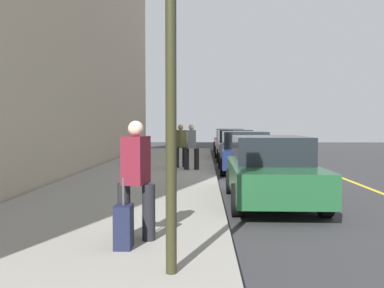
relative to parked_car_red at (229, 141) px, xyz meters
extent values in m
plane|color=#333335|center=(11.67, -0.19, -0.76)|extent=(56.00, 56.00, 0.00)
cube|color=gray|center=(11.67, -3.49, -0.68)|extent=(28.00, 4.60, 0.15)
cube|color=gold|center=(11.67, 3.01, -0.75)|extent=(28.00, 0.14, 0.01)
cylinder|color=black|center=(1.34, 0.85, -0.44)|extent=(0.64, 0.23, 0.64)
cylinder|color=black|center=(1.35, -0.83, -0.44)|extent=(0.64, 0.23, 0.64)
cylinder|color=black|center=(-1.24, 0.83, -0.44)|extent=(0.64, 0.23, 0.64)
cylinder|color=black|center=(-1.22, -0.85, -0.44)|extent=(0.64, 0.23, 0.64)
cube|color=maroon|center=(0.06, 0.00, -0.16)|extent=(4.17, 1.83, 0.64)
cube|color=black|center=(-0.15, 0.00, 0.46)|extent=(2.17, 1.62, 0.60)
cylinder|color=black|center=(7.07, 0.81, -0.44)|extent=(0.64, 0.23, 0.64)
cylinder|color=black|center=(7.09, -0.87, -0.44)|extent=(0.64, 0.23, 0.64)
cylinder|color=black|center=(4.23, 0.77, -0.44)|extent=(0.64, 0.23, 0.64)
cylinder|color=black|center=(4.26, -0.91, -0.44)|extent=(0.64, 0.23, 0.64)
cube|color=#B7BABF|center=(5.66, -0.05, -0.16)|extent=(4.60, 1.86, 0.64)
cube|color=black|center=(5.43, -0.05, 0.46)|extent=(2.40, 1.63, 0.60)
cylinder|color=black|center=(12.53, 0.76, -0.44)|extent=(0.64, 0.23, 0.64)
cylinder|color=black|center=(12.51, -0.92, -0.44)|extent=(0.64, 0.23, 0.64)
cylinder|color=black|center=(9.86, 0.78, -0.44)|extent=(0.64, 0.23, 0.64)
cylinder|color=black|center=(9.85, -0.90, -0.44)|extent=(0.64, 0.23, 0.64)
cube|color=navy|center=(11.19, -0.07, -0.16)|extent=(4.31, 1.84, 0.64)
cube|color=black|center=(10.97, -0.07, 0.46)|extent=(2.25, 1.62, 0.60)
cylinder|color=black|center=(19.11, 0.74, -0.44)|extent=(0.64, 0.23, 0.64)
cylinder|color=black|center=(19.09, -0.94, -0.44)|extent=(0.64, 0.23, 0.64)
cylinder|color=black|center=(16.33, 0.78, -0.44)|extent=(0.64, 0.23, 0.64)
cylinder|color=black|center=(16.31, -0.90, -0.44)|extent=(0.64, 0.23, 0.64)
cube|color=#1E512D|center=(17.71, -0.08, -0.16)|extent=(4.51, 1.86, 0.64)
cube|color=black|center=(17.49, -0.08, 0.46)|extent=(2.35, 1.63, 0.60)
cylinder|color=black|center=(21.43, -2.36, -0.21)|extent=(0.19, 0.19, 0.79)
cylinder|color=black|center=(21.36, -2.73, -0.21)|extent=(0.19, 0.19, 0.79)
cube|color=maroon|center=(21.39, -2.54, 0.52)|extent=(0.50, 0.37, 0.67)
sphere|color=beige|center=(21.39, -2.54, 0.97)|extent=(0.22, 0.22, 0.22)
cylinder|color=black|center=(11.05, -2.62, -0.22)|extent=(0.18, 0.18, 0.77)
cylinder|color=black|center=(10.84, -2.33, -0.22)|extent=(0.18, 0.18, 0.77)
cube|color=brown|center=(10.95, -2.47, 0.49)|extent=(0.52, 0.49, 0.65)
sphere|color=tan|center=(10.95, -2.47, 0.92)|extent=(0.21, 0.21, 0.21)
cylinder|color=black|center=(11.81, -2.21, -0.22)|extent=(0.18, 0.18, 0.77)
cylinder|color=black|center=(11.77, -1.86, -0.22)|extent=(0.18, 0.18, 0.77)
cube|color=slate|center=(11.79, -2.03, 0.49)|extent=(0.47, 0.33, 0.66)
sphere|color=#D8AD8C|center=(11.79, -2.03, 0.92)|extent=(0.21, 0.21, 0.21)
cylinder|color=#2D2D19|center=(22.79, -1.94, 1.18)|extent=(0.12, 0.12, 3.57)
cube|color=#191E38|center=(21.84, -2.64, -0.32)|extent=(0.34, 0.22, 0.57)
cylinder|color=#4C4C4C|center=(21.84, -2.64, 0.15)|extent=(0.03, 0.03, 0.36)
camera|label=1|loc=(27.52, -1.59, 1.02)|focal=41.00mm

